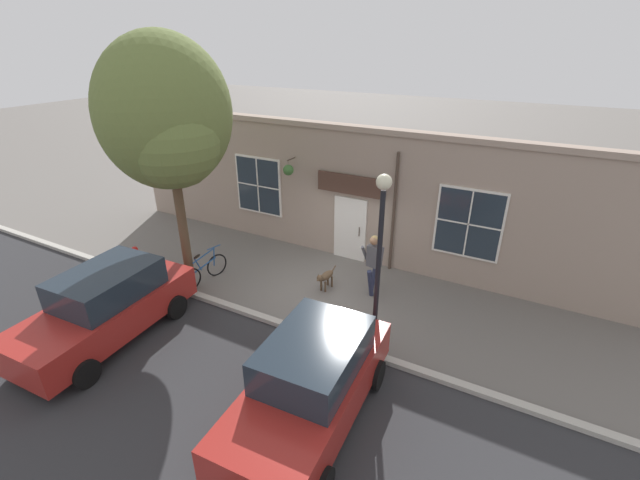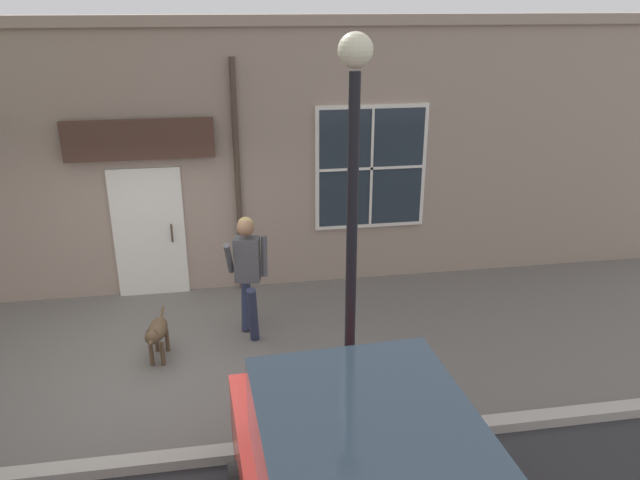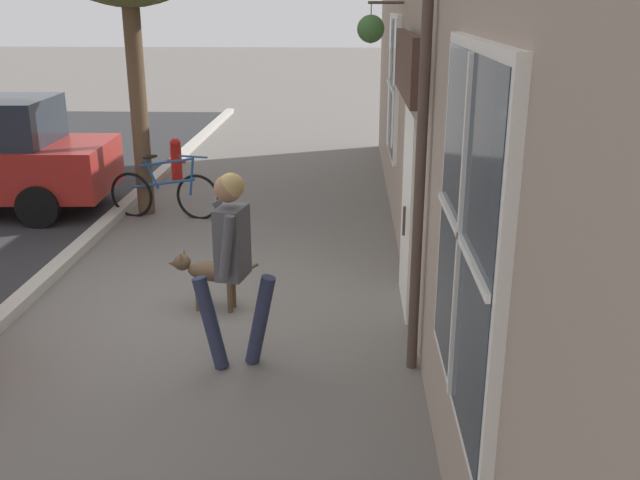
{
  "view_description": "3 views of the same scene",
  "coord_description": "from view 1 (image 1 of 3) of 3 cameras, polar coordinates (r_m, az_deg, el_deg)",
  "views": [
    {
      "loc": [
        9.31,
        4.95,
        6.61
      ],
      "look_at": [
        -1.25,
        -0.72,
        0.9
      ],
      "focal_mm": 24.0,
      "sensor_mm": 36.0,
      "label": 1
    },
    {
      "loc": [
        7.34,
        1.03,
        4.5
      ],
      "look_at": [
        -0.46,
        2.33,
        1.42
      ],
      "focal_mm": 35.0,
      "sensor_mm": 36.0,
      "label": 2
    },
    {
      "loc": [
        -1.53,
        7.07,
        3.14
      ],
      "look_at": [
        -1.3,
        1.42,
        1.23
      ],
      "focal_mm": 40.0,
      "sensor_mm": 36.0,
      "label": 3
    }
  ],
  "objects": [
    {
      "name": "storefront_facade",
      "position": [
        13.42,
        4.9,
        5.98
      ],
      "size": [
        0.95,
        18.0,
        4.28
      ],
      "color": "gray",
      "rests_on": "ground_plane"
    },
    {
      "name": "pedestrian_walking",
      "position": [
        11.86,
        7.12,
        -2.51
      ],
      "size": [
        0.76,
        0.61,
        1.79
      ],
      "color": "#282D47",
      "rests_on": "ground_plane"
    },
    {
      "name": "dog_on_leash",
      "position": [
        12.24,
        0.74,
        -4.92
      ],
      "size": [
        0.99,
        0.3,
        0.63
      ],
      "color": "brown",
      "rests_on": "ground_plane"
    },
    {
      "name": "parked_car_nearest_curb",
      "position": [
        11.37,
        -26.62,
        -7.84
      ],
      "size": [
        4.38,
        2.1,
        1.75
      ],
      "color": "maroon",
      "rests_on": "ground_plane"
    },
    {
      "name": "leaning_bicycle",
      "position": [
        13.08,
        -15.21,
        -3.96
      ],
      "size": [
        1.73,
        0.3,
        1.0
      ],
      "color": "black",
      "rests_on": "ground_plane"
    },
    {
      "name": "street_tree_by_curb",
      "position": [
        11.43,
        -19.68,
        14.89
      ],
      "size": [
        3.43,
        3.17,
        6.82
      ],
      "color": "brown",
      "rests_on": "ground_plane"
    },
    {
      "name": "parked_car_mid_block",
      "position": [
        8.28,
        -1.2,
        -18.35
      ],
      "size": [
        4.38,
        2.1,
        1.75
      ],
      "color": "maroon",
      "rests_on": "ground_plane"
    },
    {
      "name": "fire_hydrant",
      "position": [
        14.5,
        -23.29,
        -2.15
      ],
      "size": [
        0.34,
        0.2,
        0.77
      ],
      "color": "red",
      "rests_on": "ground_plane"
    },
    {
      "name": "street_lamp",
      "position": [
        8.9,
        8.02,
        -0.04
      ],
      "size": [
        0.32,
        0.32,
        4.23
      ],
      "color": "black",
      "rests_on": "ground_plane"
    },
    {
      "name": "ground_plane",
      "position": [
        12.44,
        0.18,
        -6.62
      ],
      "size": [
        90.0,
        90.0,
        0.0
      ],
      "primitive_type": "plane",
      "color": "#66605B"
    },
    {
      "name": "curb_and_road",
      "position": [
        8.95,
        -19.49,
        -23.98
      ],
      "size": [
        10.1,
        28.0,
        0.12
      ],
      "color": "#B2ADA3",
      "rests_on": "ground_plane"
    }
  ]
}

